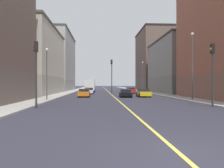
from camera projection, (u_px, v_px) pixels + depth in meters
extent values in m
plane|color=#2B2B36|center=(178.00, 152.00, 6.87)|extent=(400.00, 400.00, 0.00)
cube|color=#9E9B93|center=(146.00, 92.00, 56.36)|extent=(2.76, 168.00, 0.15)
cube|color=#9E9B93|center=(70.00, 92.00, 55.21)|extent=(2.76, 168.00, 0.15)
cube|color=#E5D14C|center=(109.00, 92.00, 55.78)|extent=(0.16, 154.00, 0.01)
cube|color=slate|center=(183.00, 85.00, 51.12)|extent=(11.75, 20.08, 3.68)
cube|color=gray|center=(183.00, 59.00, 51.11)|extent=(11.75, 20.08, 8.21)
cube|color=#3B3937|center=(183.00, 41.00, 51.10)|extent=(12.05, 20.38, 0.40)
cube|color=brown|center=(158.00, 84.00, 72.85)|extent=(11.75, 18.22, 3.98)
cube|color=brown|center=(158.00, 55.00, 72.83)|extent=(11.75, 18.22, 15.14)
cube|color=#2B221D|center=(158.00, 32.00, 72.82)|extent=(12.05, 18.52, 0.40)
cube|color=#9D9688|center=(25.00, 86.00, 43.42)|extent=(11.75, 20.98, 3.53)
cube|color=#BCB29E|center=(25.00, 53.00, 43.41)|extent=(11.75, 20.98, 9.34)
cube|color=#545047|center=(25.00, 28.00, 43.40)|extent=(12.05, 21.28, 0.40)
cube|color=gray|center=(52.00, 85.00, 68.22)|extent=(11.75, 23.76, 3.24)
cube|color=#9E9993|center=(52.00, 58.00, 68.21)|extent=(11.75, 23.76, 13.98)
cube|color=#474442|center=(52.00, 34.00, 68.19)|extent=(12.05, 24.06, 0.40)
cylinder|color=#2D2D2D|center=(213.00, 80.00, 20.08)|extent=(0.16, 0.16, 4.88)
cube|color=black|center=(213.00, 49.00, 20.07)|extent=(0.28, 0.32, 0.90)
sphere|color=#320404|center=(211.00, 46.00, 20.06)|extent=(0.20, 0.20, 0.20)
sphere|color=orange|center=(211.00, 49.00, 20.06)|extent=(0.20, 0.20, 0.20)
sphere|color=black|center=(211.00, 52.00, 20.06)|extent=(0.20, 0.20, 0.20)
cylinder|color=#2D2D2D|center=(36.00, 80.00, 19.14)|extent=(0.16, 0.16, 4.89)
cube|color=black|center=(36.00, 47.00, 19.13)|extent=(0.28, 0.32, 0.90)
sphere|color=red|center=(34.00, 44.00, 19.12)|extent=(0.20, 0.20, 0.20)
sphere|color=#352204|center=(34.00, 47.00, 19.12)|extent=(0.20, 0.20, 0.20)
sphere|color=black|center=(34.00, 50.00, 19.12)|extent=(0.20, 0.20, 0.20)
cylinder|color=#2D2D2D|center=(112.00, 79.00, 42.78)|extent=(0.16, 0.16, 5.91)
cube|color=black|center=(112.00, 62.00, 42.78)|extent=(0.28, 0.32, 0.90)
sphere|color=red|center=(111.00, 60.00, 42.77)|extent=(0.20, 0.20, 0.20)
sphere|color=#352204|center=(111.00, 62.00, 42.77)|extent=(0.20, 0.20, 0.20)
sphere|color=black|center=(111.00, 63.00, 42.77)|extent=(0.20, 0.20, 0.20)
cylinder|color=#4C4C51|center=(192.00, 68.00, 26.80)|extent=(0.14, 0.14, 7.87)
sphere|color=#EAEACC|center=(192.00, 34.00, 26.79)|extent=(0.36, 0.36, 0.36)
cylinder|color=#4C4C51|center=(47.00, 75.00, 27.28)|extent=(0.14, 0.14, 6.04)
sphere|color=#EAEACC|center=(47.00, 50.00, 27.27)|extent=(0.36, 0.36, 0.36)
cylinder|color=#4C4C51|center=(143.00, 77.00, 57.15)|extent=(0.14, 0.14, 7.36)
sphere|color=#EAEACC|center=(143.00, 62.00, 57.15)|extent=(0.36, 0.36, 0.36)
cube|color=orange|center=(84.00, 93.00, 35.40)|extent=(1.76, 3.93, 0.67)
cube|color=black|center=(84.00, 90.00, 35.32)|extent=(1.55, 1.68, 0.42)
cylinder|color=black|center=(80.00, 95.00, 36.57)|extent=(0.22, 0.64, 0.64)
cylinder|color=black|center=(90.00, 95.00, 36.66)|extent=(0.22, 0.64, 0.64)
cylinder|color=black|center=(79.00, 95.00, 34.13)|extent=(0.22, 0.64, 0.64)
cylinder|color=black|center=(89.00, 95.00, 34.23)|extent=(0.22, 0.64, 0.64)
cube|color=white|center=(89.00, 92.00, 45.65)|extent=(1.89, 4.02, 0.57)
cube|color=black|center=(89.00, 89.00, 45.80)|extent=(1.64, 1.77, 0.50)
cylinder|color=black|center=(85.00, 92.00, 46.85)|extent=(0.23, 0.64, 0.64)
cylinder|color=black|center=(93.00, 92.00, 46.93)|extent=(0.23, 0.64, 0.64)
cylinder|color=black|center=(84.00, 93.00, 44.38)|extent=(0.23, 0.64, 0.64)
cylinder|color=black|center=(93.00, 93.00, 44.45)|extent=(0.23, 0.64, 0.64)
cube|color=black|center=(125.00, 94.00, 35.09)|extent=(2.01, 4.09, 0.56)
cube|color=black|center=(125.00, 91.00, 35.22)|extent=(1.69, 1.88, 0.50)
cylinder|color=black|center=(120.00, 95.00, 36.32)|extent=(0.25, 0.65, 0.64)
cylinder|color=black|center=(130.00, 95.00, 36.35)|extent=(0.25, 0.65, 0.64)
cylinder|color=black|center=(121.00, 95.00, 33.83)|extent=(0.25, 0.65, 0.64)
cylinder|color=black|center=(131.00, 95.00, 33.86)|extent=(0.25, 0.65, 0.64)
cube|color=red|center=(131.00, 91.00, 48.48)|extent=(1.89, 4.00, 0.68)
cube|color=black|center=(130.00, 88.00, 48.62)|extent=(1.59, 2.08, 0.43)
cylinder|color=black|center=(126.00, 92.00, 49.60)|extent=(0.25, 0.65, 0.64)
cylinder|color=black|center=(133.00, 92.00, 49.77)|extent=(0.25, 0.65, 0.64)
cylinder|color=black|center=(128.00, 92.00, 47.18)|extent=(0.25, 0.65, 0.64)
cylinder|color=black|center=(135.00, 92.00, 47.35)|extent=(0.25, 0.65, 0.64)
cube|color=gold|center=(143.00, 93.00, 35.65)|extent=(1.82, 4.07, 0.65)
cube|color=black|center=(143.00, 90.00, 35.75)|extent=(1.60, 1.97, 0.40)
cylinder|color=black|center=(137.00, 95.00, 36.86)|extent=(0.22, 0.64, 0.64)
cylinder|color=black|center=(147.00, 94.00, 36.96)|extent=(0.22, 0.64, 0.64)
cylinder|color=black|center=(140.00, 95.00, 34.35)|extent=(0.22, 0.64, 0.64)
cylinder|color=black|center=(150.00, 95.00, 34.45)|extent=(0.22, 0.64, 0.64)
cube|color=maroon|center=(91.00, 86.00, 58.92)|extent=(2.34, 2.12, 2.17)
cube|color=silver|center=(90.00, 85.00, 54.91)|extent=(2.34, 5.01, 2.74)
cylinder|color=black|center=(86.00, 90.00, 58.48)|extent=(0.30, 0.90, 0.90)
cylinder|color=black|center=(95.00, 90.00, 58.61)|extent=(0.30, 0.90, 0.90)
cylinder|color=black|center=(85.00, 91.00, 53.79)|extent=(0.30, 0.90, 0.90)
cylinder|color=black|center=(94.00, 91.00, 53.92)|extent=(0.30, 0.90, 0.90)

